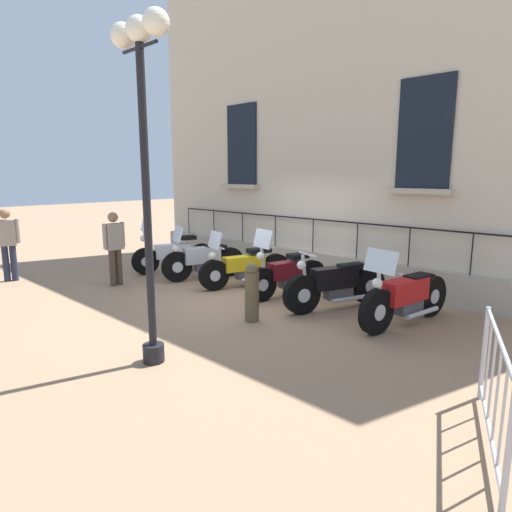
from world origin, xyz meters
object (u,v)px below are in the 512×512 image
object	(u,v)px
pedestrian_walking	(8,241)
lamppost	(143,128)
motorcycle_silver	(203,260)
motorcycle_black	(336,285)
motorcycle_white	(174,254)
pedestrian_standing	(114,245)
crowd_barrier	(494,388)
motorcycle_maroon	(287,275)
bollard	(252,292)
motorcycle_yellow	(245,267)
motorcycle_red	(405,297)

from	to	relation	value
pedestrian_walking	lamppost	bearing A→B (deg)	87.67
motorcycle_silver	motorcycle_black	size ratio (longest dim) A/B	0.92
motorcycle_black	pedestrian_walking	bearing A→B (deg)	-63.13
motorcycle_black	motorcycle_white	bearing A→B (deg)	-87.64
pedestrian_standing	pedestrian_walking	bearing A→B (deg)	-55.42
crowd_barrier	motorcycle_silver	bearing A→B (deg)	-108.90
motorcycle_maroon	pedestrian_standing	xyz separation A→B (m)	(1.91, -3.32, 0.47)
motorcycle_maroon	pedestrian_standing	world-z (taller)	pedestrian_standing
bollard	crowd_barrier	bearing A→B (deg)	75.97
motorcycle_white	motorcycle_yellow	size ratio (longest dim) A/B	0.97
motorcycle_black	lamppost	bearing A→B (deg)	-7.21
motorcycle_yellow	bollard	world-z (taller)	motorcycle_yellow
motorcycle_black	lamppost	xyz separation A→B (m)	(3.61, -0.46, 2.54)
motorcycle_silver	lamppost	xyz separation A→B (m)	(3.42, 3.07, 2.51)
motorcycle_silver	motorcycle_white	bearing A→B (deg)	-90.05
motorcycle_maroon	lamppost	size ratio (longest dim) A/B	0.46
motorcycle_red	lamppost	world-z (taller)	lamppost
motorcycle_black	lamppost	distance (m)	4.44
motorcycle_white	motorcycle_maroon	size ratio (longest dim) A/B	1.06
crowd_barrier	pedestrian_standing	world-z (taller)	pedestrian_standing
motorcycle_maroon	lamppost	world-z (taller)	lamppost
motorcycle_black	motorcycle_red	bearing A→B (deg)	91.43
motorcycle_black	motorcycle_maroon	bearing A→B (deg)	-90.90
motorcycle_silver	pedestrian_walking	distance (m)	4.46
crowd_barrier	pedestrian_walking	size ratio (longest dim) A/B	1.06
lamppost	pedestrian_walking	world-z (taller)	lamppost
motorcycle_yellow	bollard	xyz separation A→B (m)	(1.56, 1.71, 0.08)
bollard	pedestrian_standing	distance (m)	3.89
pedestrian_walking	bollard	bearing A→B (deg)	106.84
pedestrian_standing	motorcycle_maroon	bearing A→B (deg)	119.90
motorcycle_yellow	lamppost	bearing A→B (deg)	27.58
motorcycle_silver	motorcycle_yellow	size ratio (longest dim) A/B	0.91
motorcycle_black	pedestrian_standing	xyz separation A→B (m)	(1.89, -4.50, 0.47)
motorcycle_silver	lamppost	world-z (taller)	lamppost
motorcycle_black	motorcycle_silver	bearing A→B (deg)	-86.84
motorcycle_white	motorcycle_black	xyz separation A→B (m)	(-0.19, 4.69, -0.01)
motorcycle_red	crowd_barrier	size ratio (longest dim) A/B	1.24
motorcycle_maroon	crowd_barrier	xyz separation A→B (m)	(2.56, 4.49, 0.12)
motorcycle_maroon	bollard	size ratio (longest dim) A/B	1.96
motorcycle_silver	motorcycle_red	bearing A→B (deg)	92.69
motorcycle_yellow	crowd_barrier	distance (m)	6.21
pedestrian_standing	motorcycle_yellow	bearing A→B (deg)	131.48
motorcycle_yellow	motorcycle_red	world-z (taller)	motorcycle_red
motorcycle_maroon	lamppost	distance (m)	4.49
motorcycle_white	pedestrian_standing	distance (m)	1.77
motorcycle_yellow	motorcycle_maroon	distance (m)	1.17
motorcycle_maroon	motorcycle_red	distance (m)	2.49
motorcycle_white	bollard	size ratio (longest dim) A/B	2.07
motorcycle_maroon	pedestrian_walking	distance (m)	6.44
lamppost	crowd_barrier	size ratio (longest dim) A/B	2.40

